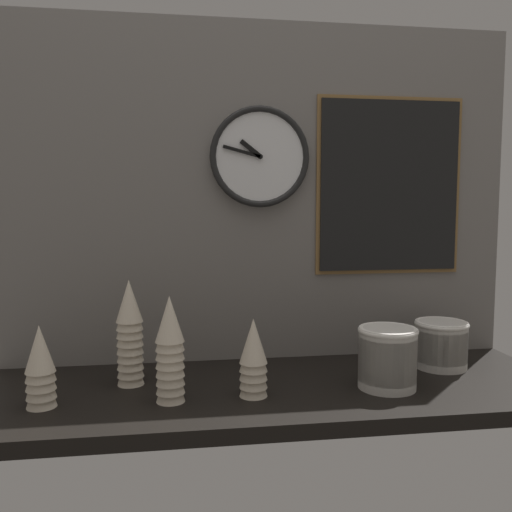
{
  "coord_description": "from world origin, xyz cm",
  "views": [
    {
      "loc": [
        -26.96,
        -142.46,
        49.27
      ],
      "look_at": [
        -5.17,
        4.0,
        35.0
      ],
      "focal_mm": 38.0,
      "sensor_mm": 36.0,
      "label": 1
    }
  ],
  "objects_px": {
    "wall_clock": "(260,157)",
    "menu_board": "(389,186)",
    "bowl_stack_right": "(387,356)",
    "cup_stack_far_left": "(40,366)",
    "bowl_stack_far_right": "(441,343)",
    "cup_stack_center_left": "(170,349)",
    "cup_stack_center": "(253,357)",
    "cup_stack_left": "(130,332)"
  },
  "relations": [
    {
      "from": "cup_stack_center",
      "to": "bowl_stack_right",
      "type": "distance_m",
      "value": 0.36
    },
    {
      "from": "bowl_stack_right",
      "to": "wall_clock",
      "type": "xyz_separation_m",
      "value": [
        -0.3,
        0.31,
        0.55
      ]
    },
    {
      "from": "cup_stack_center_left",
      "to": "menu_board",
      "type": "relative_size",
      "value": 0.47
    },
    {
      "from": "cup_stack_left",
      "to": "cup_stack_center",
      "type": "xyz_separation_m",
      "value": [
        0.32,
        -0.14,
        -0.04
      ]
    },
    {
      "from": "wall_clock",
      "to": "menu_board",
      "type": "bearing_deg",
      "value": 1.2
    },
    {
      "from": "bowl_stack_right",
      "to": "menu_board",
      "type": "xyz_separation_m",
      "value": [
        0.13,
        0.32,
        0.46
      ]
    },
    {
      "from": "bowl_stack_right",
      "to": "wall_clock",
      "type": "bearing_deg",
      "value": 133.7
    },
    {
      "from": "bowl_stack_far_right",
      "to": "cup_stack_center",
      "type": "bearing_deg",
      "value": -164.97
    },
    {
      "from": "cup_stack_center_left",
      "to": "bowl_stack_far_right",
      "type": "distance_m",
      "value": 0.82
    },
    {
      "from": "wall_clock",
      "to": "cup_stack_far_left",
      "type": "bearing_deg",
      "value": -151.45
    },
    {
      "from": "bowl_stack_right",
      "to": "wall_clock",
      "type": "relative_size",
      "value": 0.54
    },
    {
      "from": "cup_stack_left",
      "to": "wall_clock",
      "type": "height_order",
      "value": "wall_clock"
    },
    {
      "from": "cup_stack_left",
      "to": "bowl_stack_far_right",
      "type": "xyz_separation_m",
      "value": [
        0.91,
        0.02,
        -0.07
      ]
    },
    {
      "from": "cup_stack_far_left",
      "to": "cup_stack_center",
      "type": "height_order",
      "value": "same"
    },
    {
      "from": "cup_stack_far_left",
      "to": "menu_board",
      "type": "bearing_deg",
      "value": 18.01
    },
    {
      "from": "menu_board",
      "to": "wall_clock",
      "type": "bearing_deg",
      "value": -178.8
    },
    {
      "from": "cup_stack_far_left",
      "to": "bowl_stack_right",
      "type": "relative_size",
      "value": 1.23
    },
    {
      "from": "menu_board",
      "to": "cup_stack_center_left",
      "type": "bearing_deg",
      "value": -154.27
    },
    {
      "from": "cup_stack_center",
      "to": "wall_clock",
      "type": "distance_m",
      "value": 0.63
    },
    {
      "from": "cup_stack_center_left",
      "to": "bowl_stack_far_right",
      "type": "relative_size",
      "value": 1.69
    },
    {
      "from": "cup_stack_far_left",
      "to": "wall_clock",
      "type": "height_order",
      "value": "wall_clock"
    },
    {
      "from": "bowl_stack_far_right",
      "to": "menu_board",
      "type": "distance_m",
      "value": 0.52
    },
    {
      "from": "cup_stack_far_left",
      "to": "bowl_stack_right",
      "type": "height_order",
      "value": "cup_stack_far_left"
    },
    {
      "from": "cup_stack_center_left",
      "to": "bowl_stack_right",
      "type": "height_order",
      "value": "cup_stack_center_left"
    },
    {
      "from": "cup_stack_center_left",
      "to": "menu_board",
      "type": "distance_m",
      "value": 0.88
    },
    {
      "from": "bowl_stack_right",
      "to": "cup_stack_center_left",
      "type": "bearing_deg",
      "value": -178.33
    },
    {
      "from": "cup_stack_left",
      "to": "wall_clock",
      "type": "bearing_deg",
      "value": 25.22
    },
    {
      "from": "bowl_stack_far_right",
      "to": "menu_board",
      "type": "relative_size",
      "value": 0.28
    },
    {
      "from": "cup_stack_center_left",
      "to": "cup_stack_center",
      "type": "height_order",
      "value": "cup_stack_center_left"
    },
    {
      "from": "menu_board",
      "to": "bowl_stack_far_right",
      "type": "bearing_deg",
      "value": -58.12
    },
    {
      "from": "cup_stack_center_left",
      "to": "cup_stack_far_left",
      "type": "xyz_separation_m",
      "value": [
        -0.31,
        0.01,
        -0.03
      ]
    },
    {
      "from": "cup_stack_center",
      "to": "bowl_stack_far_right",
      "type": "bearing_deg",
      "value": 15.03
    },
    {
      "from": "wall_clock",
      "to": "cup_stack_center_left",
      "type": "bearing_deg",
      "value": -130.11
    },
    {
      "from": "cup_stack_far_left",
      "to": "cup_stack_center_left",
      "type": "bearing_deg",
      "value": -1.63
    },
    {
      "from": "cup_stack_center_left",
      "to": "menu_board",
      "type": "height_order",
      "value": "menu_board"
    },
    {
      "from": "wall_clock",
      "to": "menu_board",
      "type": "height_order",
      "value": "menu_board"
    },
    {
      "from": "cup_stack_center_left",
      "to": "cup_stack_left",
      "type": "bearing_deg",
      "value": 126.64
    },
    {
      "from": "bowl_stack_far_right",
      "to": "bowl_stack_right",
      "type": "xyz_separation_m",
      "value": [
        -0.23,
        -0.15,
        0.01
      ]
    },
    {
      "from": "cup_stack_far_left",
      "to": "bowl_stack_right",
      "type": "bearing_deg",
      "value": 0.51
    },
    {
      "from": "wall_clock",
      "to": "menu_board",
      "type": "relative_size",
      "value": 0.55
    },
    {
      "from": "cup_stack_left",
      "to": "bowl_stack_far_right",
      "type": "distance_m",
      "value": 0.92
    },
    {
      "from": "bowl_stack_far_right",
      "to": "wall_clock",
      "type": "bearing_deg",
      "value": 163.08
    }
  ]
}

